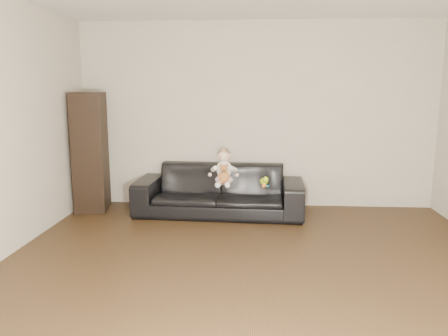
# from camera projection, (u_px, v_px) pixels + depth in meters

# --- Properties ---
(floor) EXTENTS (5.50, 5.50, 0.00)m
(floor) POSITION_uv_depth(u_px,v_px,m) (255.00, 289.00, 3.70)
(floor) COLOR #372513
(floor) RESTS_ON ground
(wall_back) EXTENTS (5.00, 0.00, 5.00)m
(wall_back) POSITION_uv_depth(u_px,v_px,m) (256.00, 115.00, 6.16)
(wall_back) COLOR #B5AB98
(wall_back) RESTS_ON ground
(wall_front) EXTENTS (5.00, 0.00, 5.00)m
(wall_front) POSITION_uv_depth(u_px,v_px,m) (263.00, 307.00, 0.77)
(wall_front) COLOR #B5AB98
(wall_front) RESTS_ON ground
(sofa) EXTENTS (2.27, 0.97, 0.65)m
(sofa) POSITION_uv_depth(u_px,v_px,m) (219.00, 190.00, 5.88)
(sofa) COLOR black
(sofa) RESTS_ON floor
(cabinet) EXTENTS (0.50, 0.62, 1.62)m
(cabinet) POSITION_uv_depth(u_px,v_px,m) (91.00, 152.00, 6.02)
(cabinet) COLOR black
(cabinet) RESTS_ON floor
(shelf_item) EXTENTS (0.22, 0.28, 0.28)m
(shelf_item) POSITION_uv_depth(u_px,v_px,m) (91.00, 125.00, 5.95)
(shelf_item) COLOR silver
(shelf_item) RESTS_ON cabinet
(baby) EXTENTS (0.32, 0.39, 0.47)m
(baby) POSITION_uv_depth(u_px,v_px,m) (224.00, 169.00, 5.70)
(baby) COLOR silver
(baby) RESTS_ON sofa
(teddy_bear) EXTENTS (0.15, 0.15, 0.24)m
(teddy_bear) POSITION_uv_depth(u_px,v_px,m) (224.00, 174.00, 5.57)
(teddy_bear) COLOR #A96730
(teddy_bear) RESTS_ON sofa
(toy_green) EXTENTS (0.15, 0.16, 0.09)m
(toy_green) POSITION_uv_depth(u_px,v_px,m) (264.00, 181.00, 5.73)
(toy_green) COLOR #AEE01A
(toy_green) RESTS_ON sofa
(toy_rattle) EXTENTS (0.07, 0.07, 0.06)m
(toy_rattle) POSITION_uv_depth(u_px,v_px,m) (264.00, 186.00, 5.55)
(toy_rattle) COLOR orange
(toy_rattle) RESTS_ON sofa
(toy_blue_disc) EXTENTS (0.13, 0.13, 0.01)m
(toy_blue_disc) POSITION_uv_depth(u_px,v_px,m) (266.00, 186.00, 5.64)
(toy_blue_disc) COLOR #198AC8
(toy_blue_disc) RESTS_ON sofa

